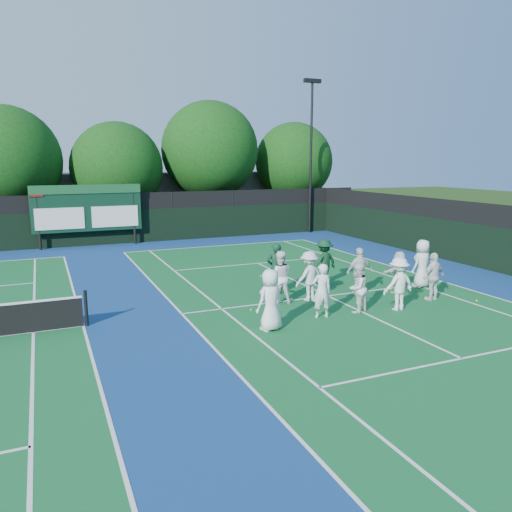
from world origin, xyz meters
name	(u,v)px	position (x,y,z in m)	size (l,w,h in m)	color
ground	(343,303)	(0.00, 0.00, 0.00)	(120.00, 120.00, 0.00)	#1B360E
court_apron	(166,316)	(-6.00, 1.00, 0.00)	(34.00, 32.00, 0.01)	navy
near_court	(328,296)	(0.00, 1.00, 0.01)	(11.05, 23.85, 0.01)	#125929
back_fence	(106,222)	(-6.00, 16.00, 1.36)	(34.00, 0.08, 3.00)	black
divider_fence_right	(508,244)	(9.00, 1.00, 1.36)	(0.08, 32.00, 3.00)	black
scoreboard	(87,209)	(-7.01, 15.59, 2.19)	(6.00, 0.21, 3.55)	black
clubhouse	(147,199)	(-2.00, 24.00, 2.00)	(18.00, 6.00, 4.00)	#5C5D62
light_pole_right	(311,139)	(7.50, 15.70, 6.30)	(1.20, 0.30, 10.12)	black
tree_b	(8,163)	(-11.02, 19.58, 4.71)	(6.51, 6.51, 8.14)	black
tree_c	(119,170)	(-4.55, 19.58, 4.26)	(5.88, 5.88, 7.36)	black
tree_d	(212,153)	(1.80, 19.58, 5.41)	(6.69, 6.69, 8.93)	black
tree_e	(295,164)	(8.34, 19.58, 4.65)	(5.76, 5.76, 7.68)	black
tennis_ball_1	(324,275)	(1.57, 3.86, 0.03)	(0.07, 0.07, 0.07)	#C6DA19
tennis_ball_2	(391,289)	(2.68, 0.80, 0.03)	(0.07, 0.07, 0.07)	#C6DA19
tennis_ball_3	(251,310)	(-3.28, 0.46, 0.03)	(0.07, 0.07, 0.07)	#C6DA19
tennis_ball_4	(261,276)	(-1.01, 4.78, 0.03)	(0.07, 0.07, 0.07)	#C6DA19
tennis_ball_5	(477,301)	(4.45, -1.70, 0.03)	(0.07, 0.07, 0.07)	#C6DA19
player_front_0	(270,300)	(-3.50, -1.52, 0.91)	(0.89, 0.58, 1.83)	white
player_front_1	(322,291)	(-1.51, -1.08, 0.87)	(0.64, 0.42, 1.74)	white
player_front_2	(357,288)	(-0.14, -1.04, 0.81)	(0.79, 0.61, 1.62)	white
player_front_3	(399,284)	(1.25, -1.37, 0.89)	(1.15, 0.66, 1.78)	white
player_front_4	(433,277)	(3.14, -0.92, 0.86)	(1.01, 0.42, 1.72)	silver
player_back_0	(280,277)	(-2.00, 0.94, 0.92)	(0.89, 0.70, 1.84)	white
player_back_1	(309,276)	(-0.91, 0.81, 0.88)	(1.14, 0.66, 1.77)	silver
player_back_2	(360,272)	(1.14, 0.69, 0.89)	(1.04, 0.43, 1.78)	silver
player_back_3	(399,272)	(2.72, 0.42, 0.79)	(1.47, 0.47, 1.58)	silver
player_back_4	(422,264)	(4.07, 0.71, 0.94)	(0.92, 0.60, 1.88)	silver
coach_left	(276,268)	(-1.58, 2.12, 0.95)	(0.70, 0.46, 1.91)	#0E341E
coach_right	(324,262)	(0.80, 2.63, 0.91)	(1.18, 0.68, 1.82)	#0E341E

